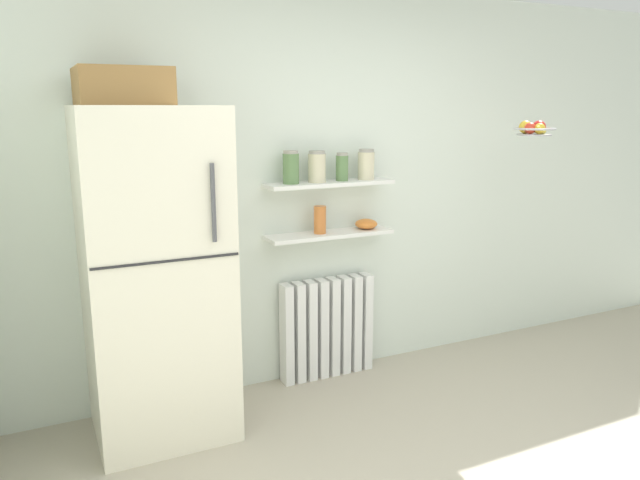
{
  "coord_description": "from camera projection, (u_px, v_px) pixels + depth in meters",
  "views": [
    {
      "loc": [
        -1.85,
        -1.63,
        1.84
      ],
      "look_at": [
        -0.28,
        1.6,
        1.05
      ],
      "focal_mm": 34.16,
      "sensor_mm": 36.0,
      "label": 1
    }
  ],
  "objects": [
    {
      "name": "wall_shelf_upper",
      "position": [
        330.0,
        183.0,
        3.96
      ],
      "size": [
        0.87,
        0.22,
        0.02
      ],
      "primitive_type": "cube",
      "color": "white"
    },
    {
      "name": "vase",
      "position": [
        320.0,
        220.0,
        3.98
      ],
      "size": [
        0.08,
        0.08,
        0.18
      ],
      "primitive_type": "cylinder",
      "color": "#CC7033",
      "rests_on": "wall_shelf_lower"
    },
    {
      "name": "back_wall",
      "position": [
        328.0,
        188.0,
        4.14
      ],
      "size": [
        7.04,
        0.1,
        2.6
      ],
      "primitive_type": "cube",
      "color": "silver",
      "rests_on": "ground_plane"
    },
    {
      "name": "refrigerator",
      "position": [
        155.0,
        269.0,
        3.34
      ],
      "size": [
        0.75,
        0.69,
        2.03
      ],
      "color": "silver",
      "rests_on": "ground_plane"
    },
    {
      "name": "storage_jar_2",
      "position": [
        342.0,
        167.0,
        3.98
      ],
      "size": [
        0.08,
        0.08,
        0.18
      ],
      "color": "#5B7F4C",
      "rests_on": "wall_shelf_upper"
    },
    {
      "name": "shelf_bowl",
      "position": [
        366.0,
        224.0,
        4.14
      ],
      "size": [
        0.15,
        0.15,
        0.07
      ],
      "primitive_type": "ellipsoid",
      "color": "orange",
      "rests_on": "wall_shelf_lower"
    },
    {
      "name": "storage_jar_1",
      "position": [
        317.0,
        167.0,
        3.9
      ],
      "size": [
        0.11,
        0.11,
        0.2
      ],
      "color": "beige",
      "rests_on": "wall_shelf_upper"
    },
    {
      "name": "storage_jar_3",
      "position": [
        366.0,
        164.0,
        4.05
      ],
      "size": [
        0.11,
        0.11,
        0.2
      ],
      "color": "beige",
      "rests_on": "wall_shelf_upper"
    },
    {
      "name": "wall_shelf_lower",
      "position": [
        329.0,
        234.0,
        4.03
      ],
      "size": [
        0.87,
        0.22,
        0.02
      ],
      "primitive_type": "cube",
      "color": "white"
    },
    {
      "name": "radiator",
      "position": [
        327.0,
        327.0,
        4.2
      ],
      "size": [
        0.67,
        0.12,
        0.69
      ],
      "color": "white",
      "rests_on": "ground_plane"
    },
    {
      "name": "storage_jar_0",
      "position": [
        291.0,
        167.0,
        3.82
      ],
      "size": [
        0.1,
        0.1,
        0.21
      ],
      "color": "#5B7F4C",
      "rests_on": "wall_shelf_upper"
    },
    {
      "name": "hanging_fruit_basket",
      "position": [
        534.0,
        129.0,
        4.07
      ],
      "size": [
        0.28,
        0.28,
        0.1
      ],
      "color": "#B2B2B7"
    }
  ]
}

